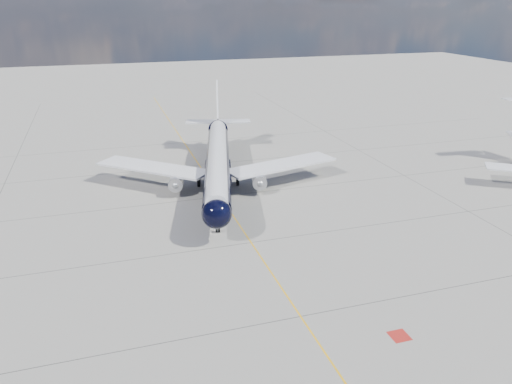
{
  "coord_description": "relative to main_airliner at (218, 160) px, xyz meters",
  "views": [
    {
      "loc": [
        -14.9,
        -39.14,
        26.17
      ],
      "look_at": [
        2.28,
        15.35,
        4.0
      ],
      "focal_mm": 35.0,
      "sensor_mm": 36.0,
      "label": 1
    }
  ],
  "objects": [
    {
      "name": "main_airliner",
      "position": [
        0.0,
        0.0,
        0.0
      ],
      "size": [
        35.53,
        43.93,
        12.85
      ],
      "rotation": [
        0.0,
        0.0,
        -0.24
      ],
      "color": "black",
      "rests_on": "ground"
    },
    {
      "name": "red_marking",
      "position": [
        5.98,
        -39.59,
        -3.98
      ],
      "size": [
        1.6,
        1.6,
        0.01
      ],
      "primitive_type": "cube",
      "color": "maroon",
      "rests_on": "ground"
    },
    {
      "name": "ground",
      "position": [
        -0.82,
        0.41,
        -3.99
      ],
      "size": [
        320.0,
        320.0,
        0.0
      ],
      "primitive_type": "plane",
      "color": "gray",
      "rests_on": "ground"
    },
    {
      "name": "taxiway_centerline",
      "position": [
        -0.82,
        -4.59,
        -3.98
      ],
      "size": [
        0.16,
        160.0,
        0.01
      ],
      "primitive_type": "cube",
      "color": "#E9A50C",
      "rests_on": "ground"
    }
  ]
}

